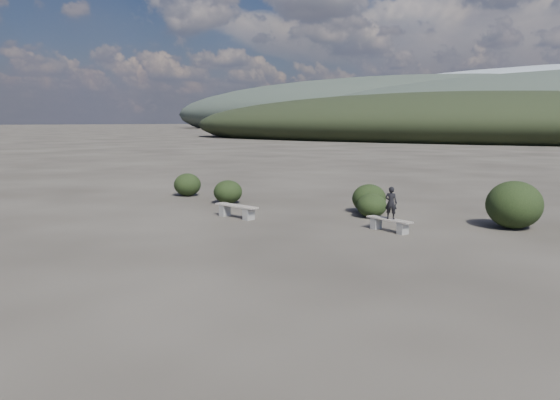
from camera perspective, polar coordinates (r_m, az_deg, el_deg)
The scene contains 9 objects.
ground at distance 12.88m, azimuth -5.93°, elevation -6.97°, with size 1200.00×1200.00×0.00m, color #2B2721.
bench_left at distance 19.23m, azimuth -4.57°, elevation -1.06°, with size 1.85×0.63×0.45m.
bench_right at distance 17.15m, azimuth 11.33°, elevation -2.45°, with size 1.62×0.80×0.40m.
seated_person at distance 17.01m, azimuth 11.52°, elevation -0.29°, with size 0.37×0.24×1.00m, color black.
shrub_a at distance 22.64m, azimuth -5.46°, elevation 0.85°, with size 1.18×1.18×0.97m, color black.
shrub_b at distance 20.46m, azimuth 9.29°, elevation 0.15°, with size 1.25×1.25×1.07m, color black.
shrub_c at distance 19.52m, azimuth 9.56°, elevation -0.59°, with size 1.05×1.05×0.84m, color black.
shrub_d at distance 18.75m, azimuth 23.28°, elevation -0.46°, with size 1.73×1.73×1.52m, color black.
shrub_f at distance 25.21m, azimuth -9.65°, elevation 1.59°, with size 1.22×1.22×1.03m, color black.
Camera 1 is at (8.00, -9.53, 3.36)m, focal length 35.00 mm.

